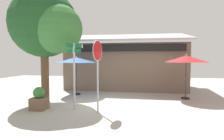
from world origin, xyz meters
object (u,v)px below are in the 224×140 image
object	(u,v)px
sidewalk_planter	(39,99)
shade_tree	(47,25)
stop_sign	(98,62)
patio_umbrella_royal_blue_left	(76,60)
patio_umbrella_crimson_center	(186,59)
street_sign_post	(74,69)

from	to	relation	value
sidewalk_planter	shade_tree	bearing A→B (deg)	101.98
shade_tree	sidewalk_planter	world-z (taller)	shade_tree
stop_sign	shade_tree	xyz separation A→B (m)	(-2.94, 1.51, 1.78)
patio_umbrella_royal_blue_left	patio_umbrella_crimson_center	xyz separation A→B (m)	(6.34, -0.24, 0.06)
street_sign_post	patio_umbrella_crimson_center	xyz separation A→B (m)	(5.24, 3.05, 0.42)
patio_umbrella_crimson_center	stop_sign	bearing A→B (deg)	-140.26
street_sign_post	sidewalk_planter	bearing A→B (deg)	-170.33
patio_umbrella_royal_blue_left	patio_umbrella_crimson_center	distance (m)	6.34
stop_sign	patio_umbrella_crimson_center	bearing A→B (deg)	39.74
patio_umbrella_royal_blue_left	shade_tree	bearing A→B (deg)	-108.44
street_sign_post	shade_tree	bearing A→B (deg)	147.81
street_sign_post	shade_tree	size ratio (longest dim) A/B	0.51
street_sign_post	sidewalk_planter	size ratio (longest dim) A/B	2.89
stop_sign	patio_umbrella_crimson_center	distance (m)	5.35
shade_tree	sidewalk_planter	size ratio (longest dim) A/B	5.71
patio_umbrella_royal_blue_left	shade_tree	distance (m)	2.86
patio_umbrella_crimson_center	sidewalk_planter	xyz separation A→B (m)	(-6.76, -3.31, -1.74)
street_sign_post	shade_tree	distance (m)	3.00
stop_sign	sidewalk_planter	distance (m)	3.12
patio_umbrella_royal_blue_left	sidewalk_planter	world-z (taller)	patio_umbrella_royal_blue_left
street_sign_post	patio_umbrella_royal_blue_left	xyz separation A→B (m)	(-1.10, 3.29, 0.36)
street_sign_post	stop_sign	world-z (taller)	stop_sign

